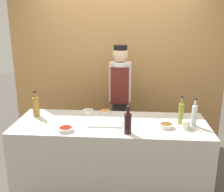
# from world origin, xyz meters

# --- Properties ---
(ground_plane) EXTENTS (14.00, 14.00, 0.00)m
(ground_plane) POSITION_xyz_m (0.00, 0.00, 0.00)
(ground_plane) COLOR #4C4742
(cabinet_wall) EXTENTS (3.32, 0.18, 2.40)m
(cabinet_wall) POSITION_xyz_m (0.00, 1.26, 1.20)
(cabinet_wall) COLOR #B7844C
(cabinet_wall) RESTS_ON ground_plane
(counter) EXTENTS (2.26, 0.82, 0.90)m
(counter) POSITION_xyz_m (0.00, 0.00, 0.45)
(counter) COLOR beige
(counter) RESTS_ON ground_plane
(sauce_bowl_red) EXTENTS (0.17, 0.17, 0.04)m
(sauce_bowl_red) POSITION_xyz_m (-0.47, -0.27, 0.92)
(sauce_bowl_red) COLOR silver
(sauce_bowl_red) RESTS_ON counter
(sauce_bowl_yellow) EXTENTS (0.14, 0.14, 0.05)m
(sauce_bowl_yellow) POSITION_xyz_m (-0.32, 0.28, 0.93)
(sauce_bowl_yellow) COLOR silver
(sauce_bowl_yellow) RESTS_ON counter
(sauce_bowl_brown) EXTENTS (0.17, 0.17, 0.04)m
(sauce_bowl_brown) POSITION_xyz_m (0.63, -0.09, 0.92)
(sauce_bowl_brown) COLOR silver
(sauce_bowl_brown) RESTS_ON counter
(sauce_bowl_orange) EXTENTS (0.12, 0.12, 0.04)m
(sauce_bowl_orange) POSITION_xyz_m (-0.10, 0.31, 0.92)
(sauce_bowl_orange) COLOR silver
(sauce_bowl_orange) RESTS_ON counter
(cutting_board) EXTENTS (0.40, 0.24, 0.02)m
(cutting_board) POSITION_xyz_m (-0.07, -0.04, 0.91)
(cutting_board) COLOR white
(cutting_board) RESTS_ON counter
(bottle_vinegar) EXTENTS (0.08, 0.08, 0.33)m
(bottle_vinegar) POSITION_xyz_m (-0.95, 0.15, 1.03)
(bottle_vinegar) COLOR olive
(bottle_vinegar) RESTS_ON counter
(bottle_oil) EXTENTS (0.06, 0.06, 0.34)m
(bottle_oil) POSITION_xyz_m (0.81, 0.03, 1.03)
(bottle_oil) COLOR olive
(bottle_oil) RESTS_ON counter
(bottle_clear) EXTENTS (0.06, 0.06, 0.33)m
(bottle_clear) POSITION_xyz_m (0.95, -0.02, 1.02)
(bottle_clear) COLOR silver
(bottle_clear) RESTS_ON counter
(bottle_wine) EXTENTS (0.08, 0.08, 0.31)m
(bottle_wine) POSITION_xyz_m (0.20, -0.28, 1.02)
(bottle_wine) COLOR black
(bottle_wine) RESTS_ON counter
(cup_cream) EXTENTS (0.09, 0.09, 0.10)m
(cup_cream) POSITION_xyz_m (0.84, -0.11, 0.94)
(cup_cream) COLOR silver
(cup_cream) RESTS_ON counter
(chef_center) EXTENTS (0.32, 0.32, 1.72)m
(chef_center) POSITION_xyz_m (0.07, 0.80, 0.95)
(chef_center) COLOR #28282D
(chef_center) RESTS_ON ground_plane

